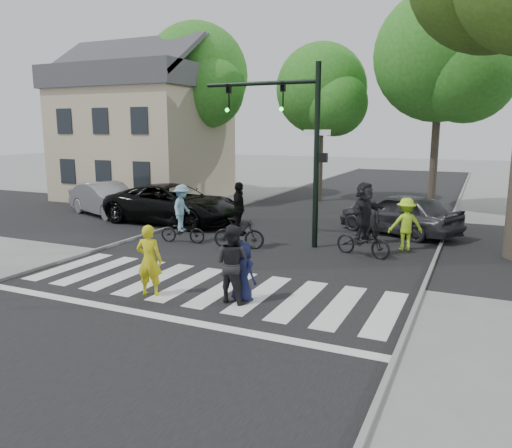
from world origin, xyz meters
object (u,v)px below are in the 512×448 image
Objects in this scene: car_grey at (399,213)px; pedestrian_woman at (149,260)px; pedestrian_adult at (232,264)px; traffic_signal at (292,129)px; pedestrian_child at (243,272)px; cyclist_left at (182,218)px; cyclist_right at (364,224)px; car_silver at (106,199)px; car_suv at (174,204)px; cyclist_mid at (239,222)px.

pedestrian_woman is at bearing -0.02° from car_grey.
car_grey is at bearing -97.33° from pedestrian_adult.
pedestrian_child is (0.99, -5.77, -3.20)m from traffic_signal.
car_grey is (4.25, 9.73, -0.07)m from pedestrian_woman.
traffic_signal reaches higher than cyclist_left.
cyclist_right is 12.64m from car_silver.
cyclist_left reaches higher than pedestrian_woman.
traffic_signal is at bearing -18.30° from car_grey.
cyclist_left is 6.18m from cyclist_right.
car_suv is (-2.35, 2.98, -0.06)m from cyclist_left.
car_silver is at bearing -60.42° from car_grey.
cyclist_mid is at bearing 1.12° from cyclist_left.
cyclist_mid is 0.95× the size of cyclist_right.
car_silver is (-10.77, 7.83, 0.05)m from pedestrian_child.
cyclist_right is 0.51× the size of car_silver.
cyclist_left reaches higher than pedestrian_adult.
pedestrian_woman is at bearing -112.53° from car_silver.
pedestrian_woman is 6.94m from cyclist_right.
cyclist_mid is (-0.19, 5.11, 0.05)m from pedestrian_woman.
car_suv is at bearing -72.17° from pedestrian_woman.
car_silver is (-10.57, 7.95, -0.15)m from pedestrian_adult.
pedestrian_child is 0.24× the size of car_suv.
pedestrian_child is 0.30× the size of car_grey.
cyclist_mid is 0.38× the size of car_suv.
pedestrian_woman is 10.62m from car_grey.
traffic_signal reaches higher than pedestrian_woman.
cyclist_left is (-2.35, 5.07, 0.02)m from pedestrian_woman.
cyclist_left is 0.44× the size of car_silver.
cyclist_right is (1.80, 5.39, 0.13)m from pedestrian_adult.
car_silver is (-8.40, 3.27, -0.15)m from cyclist_mid.
cyclist_right reaches higher than cyclist_mid.
pedestrian_woman is 5.59m from cyclist_left.
car_silver is at bearing 168.12° from traffic_signal.
pedestrian_woman reaches higher than car_silver.
pedestrian_adult reaches higher than car_suv.
cyclist_mid is 6.40m from car_grey.
cyclist_left is at bearing -173.06° from cyclist_right.
cyclist_left reaches higher than pedestrian_child.
cyclist_right is (3.97, 0.70, 0.13)m from cyclist_mid.
car_grey reaches higher than pedestrian_child.
pedestrian_woman reaches higher than car_grey.
pedestrian_child is 9.41m from car_grey.
car_suv is at bearing -55.79° from car_grey.
cyclist_right is at bearing -11.09° from traffic_signal.
traffic_signal is 10.48m from car_silver.
cyclist_left is 0.92× the size of cyclist_mid.
car_suv reaches higher than pedestrian_child.
pedestrian_adult is 5.16m from cyclist_mid.
cyclist_mid reaches higher than pedestrian_adult.
cyclist_mid is at bearing -20.29° from car_grey.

